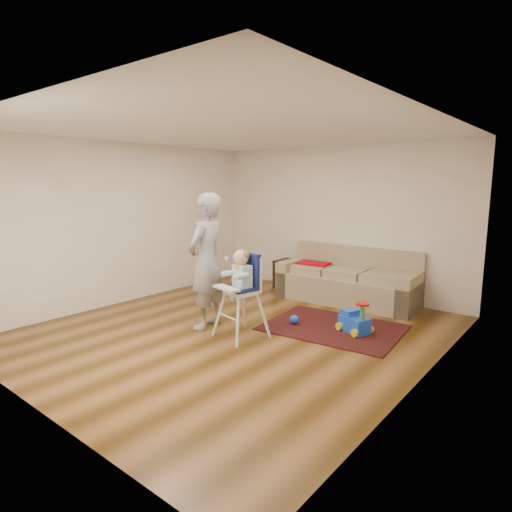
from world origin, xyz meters
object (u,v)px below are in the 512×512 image
Objects in this scene: toy_ball at (294,319)px; adult at (206,261)px; ride_on_toy at (355,316)px; side_table at (291,274)px; sofa at (348,276)px; high_chair at (241,295)px.

toy_ball is 1.53m from adult.
toy_ball is (-0.83, -0.25, -0.16)m from ride_on_toy.
side_table is at bearing 174.94° from adult.
side_table is 0.28× the size of adult.
side_table is (-1.33, 0.23, -0.19)m from sofa.
sofa is 2.68m from adult.
adult reaches higher than ride_on_toy.
adult is (0.38, -2.69, 0.68)m from side_table.
ride_on_toy is at bearing -36.75° from side_table.
side_table is 4.08× the size of toy_ball.
toy_ball is (1.31, -1.85, -0.19)m from side_table.
adult is at bearing -114.00° from sofa.
high_chair is 0.75m from adult.
ride_on_toy is at bearing 56.96° from high_chair.
toy_ball is at bearing -142.87° from ride_on_toy.
toy_ball is at bearing -54.57° from side_table.
side_table reaches higher than toy_ball.
sofa is at bearing -9.78° from side_table.
side_table is 2.27m from toy_ball.
high_chair is (-0.28, -0.84, 0.49)m from toy_ball.
sofa is 4.47× the size of side_table.
toy_ball is 0.11× the size of high_chair.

